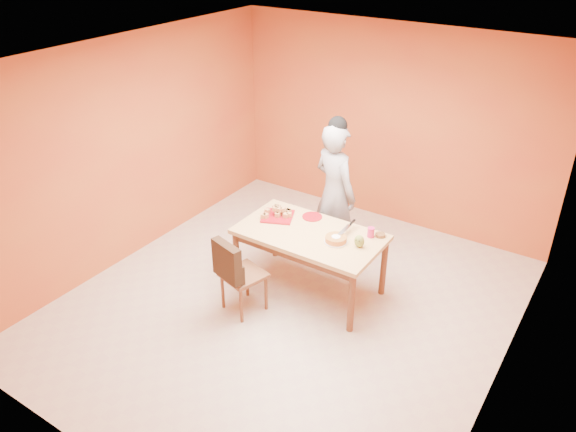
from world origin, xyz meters
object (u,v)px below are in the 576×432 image
Objects in this scene: egg_ornament at (359,241)px; checker_tin at (380,235)px; sponge_cake at (336,239)px; magenta_glass at (371,232)px; red_dinner_plate at (312,217)px; person at (335,193)px; dining_table at (310,240)px; pastry_platter at (278,216)px; dining_chair at (242,274)px.

egg_ornament is 1.27× the size of checker_tin.
magenta_glass is (0.26, 0.31, 0.02)m from sponge_cake.
magenta_glass reaches higher than red_dinner_plate.
person is 12.66× the size of egg_ornament.
egg_ornament is at bearing -20.81° from red_dinner_plate.
checker_tin is at bearing 2.46° from red_dinner_plate.
pastry_platter reaches higher than dining_table.
person reaches higher than red_dinner_plate.
dining_table is 6.90× the size of sponge_cake.
dining_chair reaches higher than sponge_cake.
checker_tin is at bearing 171.96° from person.
sponge_cake reaches higher than checker_tin.
dining_table is at bearing -152.76° from checker_tin.
red_dinner_plate is 0.76m from magenta_glass.
magenta_glass is (0.73, -0.50, -0.07)m from person.
dining_chair is 3.96× the size of red_dinner_plate.
checker_tin is (0.81, -0.43, -0.11)m from person.
magenta_glass is 0.11m from checker_tin.
person is 1.04m from egg_ornament.
red_dinner_plate is at bearing 32.82° from pastry_platter.
person reaches higher than checker_tin.
dining_chair is 0.87m from pastry_platter.
dining_table is 14.61× the size of magenta_glass.
person is at bearing 145.68° from magenta_glass.
magenta_glass is at bearing 9.79° from pastry_platter.
red_dinner_plate is 1.65× the size of egg_ornament.
pastry_platter is at bearing -170.21° from magenta_glass.
dining_chair is 1.07m from sponge_cake.
egg_ornament reaches higher than magenta_glass.
pastry_platter is 3.16× the size of checker_tin.
pastry_platter is 1.09m from egg_ornament.
sponge_cake is 0.51m from checker_tin.
sponge_cake is at bearing -3.33° from dining_table.
sponge_cake is at bearing -33.90° from red_dinner_plate.
dining_chair is at bearing -135.01° from magenta_glass.
checker_tin is (0.68, 0.35, 0.11)m from dining_table.
person is at bearing 151.94° from checker_tin.
red_dinner_plate is (-0.16, 0.31, 0.10)m from dining_table.
sponge_cake is at bearing 140.13° from person.
person is at bearing 99.40° from dining_table.
dining_chair is 2.63× the size of pastry_platter.
egg_ornament is at bearing 2.95° from dining_table.
egg_ornament is 0.34m from checker_tin.
dining_table is 0.91× the size of person.
pastry_platter is at bearing -167.89° from checker_tin.
dining_chair is 1.55m from checker_tin.
red_dinner_plate is (0.34, 0.22, -0.00)m from pastry_platter.
sponge_cake is at bearing -8.02° from pastry_platter.
pastry_platter is 3.16× the size of magenta_glass.
dining_chair is at bearing -119.54° from dining_table.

